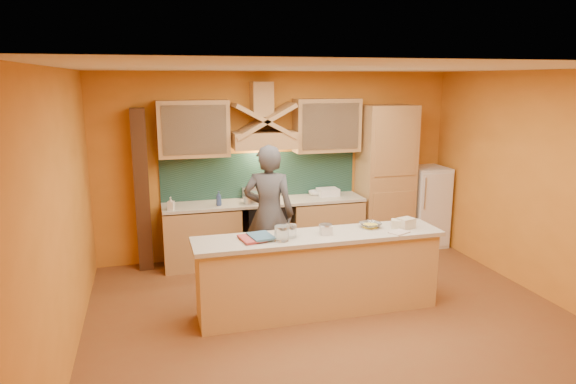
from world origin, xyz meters
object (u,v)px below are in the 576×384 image
object	(u,v)px
stove	(265,231)
person	(269,214)
mixing_bowl	(370,225)
fridge	(426,206)
kitchen_scale	(326,230)

from	to	relation	value
stove	person	xyz separation A→B (m)	(-0.13, -0.81, 0.48)
person	mixing_bowl	world-z (taller)	person
stove	fridge	world-z (taller)	fridge
stove	person	world-z (taller)	person
stove	fridge	xyz separation A→B (m)	(2.70, 0.00, 0.20)
stove	mixing_bowl	size ratio (longest dim) A/B	3.68
person	kitchen_scale	world-z (taller)	person
kitchen_scale	mixing_bowl	xyz separation A→B (m)	(0.61, 0.12, -0.02)
kitchen_scale	fridge	bearing A→B (deg)	44.01
stove	person	bearing A→B (deg)	-99.35
fridge	stove	bearing A→B (deg)	180.00
stove	kitchen_scale	size ratio (longest dim) A/B	6.91
person	kitchen_scale	xyz separation A→B (m)	(0.41, -1.11, 0.07)
fridge	person	distance (m)	2.96
fridge	person	xyz separation A→B (m)	(-2.83, -0.81, 0.28)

